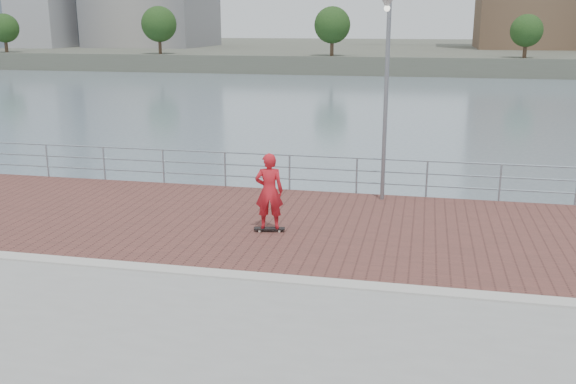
# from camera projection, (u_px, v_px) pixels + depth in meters

# --- Properties ---
(water) EXTENTS (400.00, 400.00, 0.00)m
(water) POSITION_uv_depth(u_px,v_px,m) (268.00, 368.00, 13.40)
(water) COLOR slate
(water) RESTS_ON ground
(brick_lane) EXTENTS (40.00, 6.80, 0.02)m
(brick_lane) POSITION_uv_depth(u_px,v_px,m) (301.00, 225.00, 16.28)
(brick_lane) COLOR brown
(brick_lane) RESTS_ON seawall
(curb) EXTENTS (40.00, 0.40, 0.06)m
(curb) POSITION_uv_depth(u_px,v_px,m) (267.00, 278.00, 12.88)
(curb) COLOR #B7B5AD
(curb) RESTS_ON seawall
(far_shore) EXTENTS (320.00, 95.00, 2.50)m
(far_shore) POSITION_uv_depth(u_px,v_px,m) (414.00, 51.00, 128.82)
(far_shore) COLOR #4C5142
(far_shore) RESTS_ON ground
(guardrail) EXTENTS (39.06, 0.06, 1.13)m
(guardrail) POSITION_uv_depth(u_px,v_px,m) (323.00, 170.00, 19.32)
(guardrail) COLOR #8C9EA8
(guardrail) RESTS_ON brick_lane
(street_lamp) EXTENTS (0.44, 1.27, 5.97)m
(street_lamp) POSITION_uv_depth(u_px,v_px,m) (387.00, 51.00, 17.15)
(street_lamp) COLOR slate
(street_lamp) RESTS_ON brick_lane
(skateboard) EXTENTS (0.78, 0.33, 0.09)m
(skateboard) POSITION_uv_depth(u_px,v_px,m) (269.00, 229.00, 15.76)
(skateboard) COLOR black
(skateboard) RESTS_ON brick_lane
(skateboarder) EXTENTS (0.76, 0.57, 1.88)m
(skateboarder) POSITION_uv_depth(u_px,v_px,m) (269.00, 191.00, 15.52)
(skateboarder) COLOR red
(skateboarder) RESTS_ON skateboard
(shoreline_trees) EXTENTS (109.50, 5.03, 6.70)m
(shoreline_trees) POSITION_uv_depth(u_px,v_px,m) (336.00, 26.00, 86.42)
(shoreline_trees) COLOR #473323
(shoreline_trees) RESTS_ON far_shore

